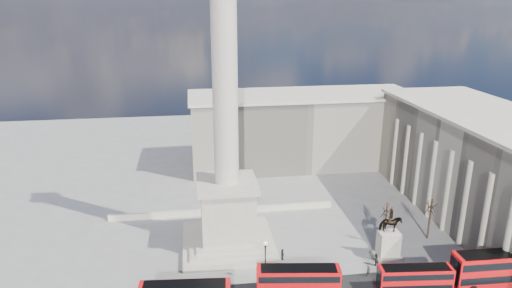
{
  "coord_description": "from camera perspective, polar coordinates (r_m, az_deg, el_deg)",
  "views": [
    {
      "loc": [
        -4.72,
        -58.36,
        37.01
      ],
      "look_at": [
        3.79,
        0.65,
        17.89
      ],
      "focal_mm": 32.0,
      "sensor_mm": 36.0,
      "label": 1
    }
  ],
  "objects": [
    {
      "name": "nelsons_column",
      "position": [
        67.95,
        -3.69,
        -3.03
      ],
      "size": [
        14.0,
        14.0,
        49.85
      ],
      "color": "#B2AA94",
      "rests_on": "ground"
    },
    {
      "name": "ground",
      "position": [
        69.27,
        -3.12,
        -14.55
      ],
      "size": [
        180.0,
        180.0,
        0.0
      ],
      "primitive_type": "plane",
      "color": "gray",
      "rests_on": "ground"
    },
    {
      "name": "bare_tree_far",
      "position": [
        91.26,
        23.26,
        -3.78
      ],
      "size": [
        1.78,
        1.78,
        7.28
      ],
      "rotation": [
        0.0,
        0.0,
        -0.39
      ],
      "color": "#332319",
      "rests_on": "ground"
    },
    {
      "name": "pedestrian_walking",
      "position": [
        67.5,
        13.84,
        -15.21
      ],
      "size": [
        0.72,
        0.61,
        1.67
      ],
      "primitive_type": "imported",
      "rotation": [
        0.0,
        0.0,
        0.4
      ],
      "color": "#282224",
      "rests_on": "ground"
    },
    {
      "name": "red_bus_b",
      "position": [
        61.41,
        5.36,
        -16.76
      ],
      "size": [
        10.91,
        3.85,
        4.33
      ],
      "rotation": [
        0.0,
        0.0,
        -0.14
      ],
      "color": "red",
      "rests_on": "ground"
    },
    {
      "name": "pedestrian_standing",
      "position": [
        70.18,
        14.72,
        -13.8
      ],
      "size": [
        1.15,
        1.06,
        1.89
      ],
      "primitive_type": "imported",
      "rotation": [
        0.0,
        0.0,
        3.62
      ],
      "color": "#282224",
      "rests_on": "ground"
    },
    {
      "name": "building_east",
      "position": [
        88.95,
        26.36,
        -2.28
      ],
      "size": [
        19.0,
        46.0,
        18.6
      ],
      "color": "#AFA78F",
      "rests_on": "ground"
    },
    {
      "name": "bare_tree_near",
      "position": [
        73.84,
        16.04,
        -7.91
      ],
      "size": [
        1.7,
        1.7,
        7.45
      ],
      "rotation": [
        0.0,
        0.0,
        -0.26
      ],
      "color": "#332319",
      "rests_on": "ground"
    },
    {
      "name": "red_bus_d",
      "position": [
        70.85,
        28.04,
        -13.58
      ],
      "size": [
        12.36,
        3.22,
        4.98
      ],
      "rotation": [
        0.0,
        0.0,
        -0.03
      ],
      "color": "red",
      "rests_on": "ground"
    },
    {
      "name": "bare_tree_mid",
      "position": [
        77.76,
        21.06,
        -7.27
      ],
      "size": [
        1.89,
        1.89,
        7.18
      ],
      "rotation": [
        0.0,
        0.0,
        0.24
      ],
      "color": "#332319",
      "rests_on": "ground"
    },
    {
      "name": "balustrade_wall",
      "position": [
        82.95,
        -4.15,
        -8.35
      ],
      "size": [
        40.0,
        0.6,
        1.1
      ],
      "primitive_type": "cube",
      "color": "beige",
      "rests_on": "ground"
    },
    {
      "name": "red_bus_c",
      "position": [
        65.37,
        19.27,
        -15.69
      ],
      "size": [
        9.75,
        3.11,
        3.89
      ],
      "rotation": [
        0.0,
        0.0,
        -0.1
      ],
      "color": "red",
      "rests_on": "ground"
    },
    {
      "name": "victorian_lamp",
      "position": [
        62.57,
        1.18,
        -14.22
      ],
      "size": [
        0.56,
        0.56,
        6.56
      ],
      "rotation": [
        0.0,
        0.0,
        0.1
      ],
      "color": "black",
      "rests_on": "ground"
    },
    {
      "name": "pedestrian_crossing",
      "position": [
        69.38,
        3.34,
        -13.62
      ],
      "size": [
        0.62,
        1.11,
        1.79
      ],
      "primitive_type": "imported",
      "rotation": [
        0.0,
        0.0,
        1.76
      ],
      "color": "#282224",
      "rests_on": "ground"
    },
    {
      "name": "building_northeast",
      "position": [
        105.4,
        5.68,
        1.9
      ],
      "size": [
        51.0,
        17.0,
        16.6
      ],
      "color": "#AFA78F",
      "rests_on": "ground"
    },
    {
      "name": "equestrian_statue",
      "position": [
        71.65,
        16.25,
        -11.55
      ],
      "size": [
        3.82,
        2.86,
        8.0
      ],
      "color": "beige",
      "rests_on": "ground"
    }
  ]
}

